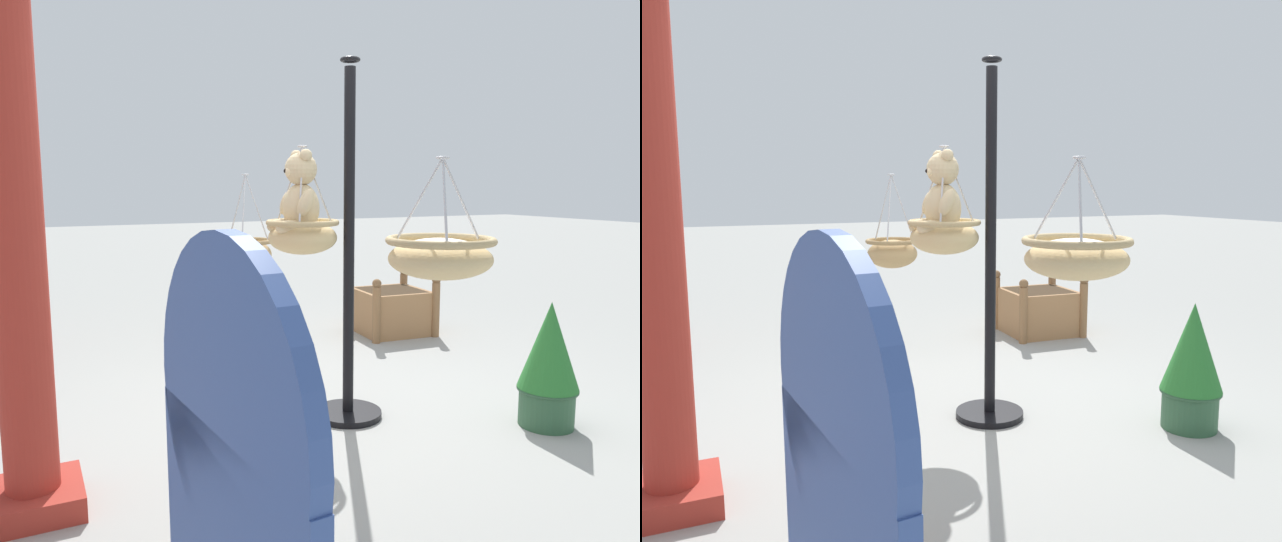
{
  "view_description": "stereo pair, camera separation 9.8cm",
  "coord_description": "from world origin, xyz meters",
  "views": [
    {
      "loc": [
        -3.51,
        1.79,
        1.51
      ],
      "look_at": [
        -0.0,
        0.08,
        0.95
      ],
      "focal_mm": 34.32,
      "sensor_mm": 36.0,
      "label": 1
    },
    {
      "loc": [
        -3.55,
        1.7,
        1.51
      ],
      "look_at": [
        -0.0,
        0.08,
        0.95
      ],
      "focal_mm": 34.32,
      "sensor_mm": 36.0,
      "label": 2
    }
  ],
  "objects": [
    {
      "name": "greenhouse_pillar_far_back",
      "position": [
        -0.55,
        1.82,
        1.35
      ],
      "size": [
        0.45,
        0.45,
        2.81
      ],
      "color": "#9E2D23",
      "rests_on": "ground"
    },
    {
      "name": "wooden_planter_box",
      "position": [
        1.66,
        -1.53,
        0.25
      ],
      "size": [
        0.77,
        0.79,
        0.62
      ],
      "color": "#9E7047",
      "rests_on": "ground"
    },
    {
      "name": "hanging_basket_right_low",
      "position": [
        1.33,
        0.12,
        0.94
      ],
      "size": [
        0.45,
        0.45,
        0.79
      ],
      "color": "tan"
    },
    {
      "name": "potted_plant_flowering_red",
      "position": [
        -0.83,
        -1.1,
        0.4
      ],
      "size": [
        0.37,
        0.37,
        0.79
      ],
      "color": "#2D5638",
      "rests_on": "ground"
    },
    {
      "name": "hanging_basket_left_high",
      "position": [
        -1.26,
        0.08,
        1.18
      ],
      "size": [
        0.5,
        0.5,
        0.56
      ],
      "color": "tan"
    },
    {
      "name": "potted_plant_bushy_green",
      "position": [
        2.8,
        -0.0,
        0.17
      ],
      "size": [
        0.48,
        0.45,
        0.41
      ],
      "color": "beige",
      "rests_on": "ground"
    },
    {
      "name": "ground_plane",
      "position": [
        0.0,
        0.0,
        0.0
      ],
      "size": [
        40.0,
        40.0,
        0.0
      ],
      "primitive_type": "plane",
      "color": "gray"
    },
    {
      "name": "display_sign_board",
      "position": [
        -2.43,
        1.46,
        0.84
      ],
      "size": [
        0.69,
        0.1,
        1.42
      ],
      "color": "#334C8C",
      "rests_on": "ground"
    },
    {
      "name": "potted_plant_small_succulent",
      "position": [
        -1.42,
        1.16,
        0.17
      ],
      "size": [
        0.41,
        0.4,
        0.4
      ],
      "color": "#BC6042",
      "rests_on": "ground"
    },
    {
      "name": "hanging_basket_with_teddy",
      "position": [
        -0.0,
        0.2,
        1.19
      ],
      "size": [
        0.46,
        0.46,
        0.68
      ],
      "color": "tan"
    },
    {
      "name": "teddy_bear",
      "position": [
        -0.0,
        0.23,
        1.42
      ],
      "size": [
        0.36,
        0.33,
        0.53
      ],
      "color": "#D1B789"
    },
    {
      "name": "display_pole_central",
      "position": [
        -0.15,
        -0.05,
        0.68
      ],
      "size": [
        0.44,
        0.44,
        2.26
      ],
      "color": "black",
      "rests_on": "ground"
    }
  ]
}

